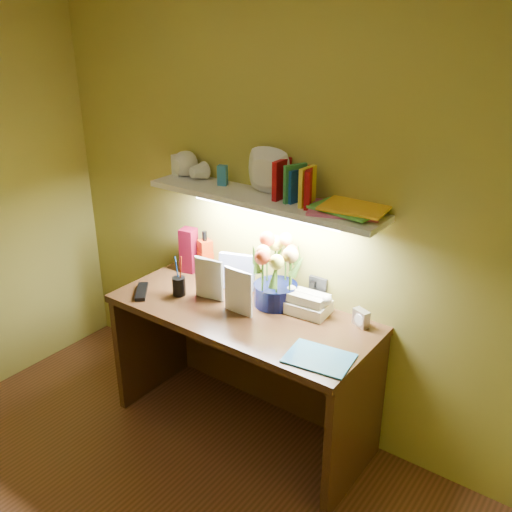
{
  "coord_description": "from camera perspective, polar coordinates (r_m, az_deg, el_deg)",
  "views": [
    {
      "loc": [
        1.57,
        -0.83,
        2.17
      ],
      "look_at": [
        -0.02,
        1.35,
        1.0
      ],
      "focal_mm": 40.0,
      "sensor_mm": 36.0,
      "label": 1
    }
  ],
  "objects": [
    {
      "name": "desk",
      "position": [
        3.13,
        -1.42,
        -11.5
      ],
      "size": [
        1.4,
        0.6,
        0.75
      ],
      "primitive_type": "cube",
      "color": "#3D2010",
      "rests_on": "ground"
    },
    {
      "name": "flower_bouquet",
      "position": [
        2.91,
        2.0,
        -1.32
      ],
      "size": [
        0.32,
        0.32,
        0.4
      ],
      "primitive_type": null,
      "rotation": [
        0.0,
        0.0,
        0.33
      ],
      "color": "black",
      "rests_on": "desk"
    },
    {
      "name": "telephone",
      "position": [
        2.89,
        5.28,
        -4.56
      ],
      "size": [
        0.22,
        0.17,
        0.13
      ],
      "primitive_type": null,
      "rotation": [
        0.0,
        0.0,
        0.08
      ],
      "color": "#F4EFCA",
      "rests_on": "desk"
    },
    {
      "name": "desk_clock",
      "position": [
        2.82,
        10.47,
        -6.11
      ],
      "size": [
        0.09,
        0.07,
        0.08
      ],
      "primitive_type": "cube",
      "rotation": [
        0.0,
        0.0,
        -0.37
      ],
      "color": "silver",
      "rests_on": "desk"
    },
    {
      "name": "whisky_bottle",
      "position": [
        3.3,
        -5.1,
        0.37
      ],
      "size": [
        0.09,
        0.09,
        0.26
      ],
      "primitive_type": null,
      "rotation": [
        0.0,
        0.0,
        -0.41
      ],
      "color": "#A72D09",
      "rests_on": "desk"
    },
    {
      "name": "whisky_box",
      "position": [
        3.33,
        -6.73,
        0.58
      ],
      "size": [
        0.1,
        0.1,
        0.26
      ],
      "primitive_type": "cube",
      "rotation": [
        0.0,
        0.0,
        0.22
      ],
      "color": "#540616",
      "rests_on": "desk"
    },
    {
      "name": "pen_cup",
      "position": [
        3.08,
        -7.74,
        -2.41
      ],
      "size": [
        0.07,
        0.07,
        0.17
      ],
      "primitive_type": "cylinder",
      "rotation": [
        0.0,
        0.0,
        -0.04
      ],
      "color": "black",
      "rests_on": "desk"
    },
    {
      "name": "art_card",
      "position": [
        3.11,
        -1.93,
        -1.59
      ],
      "size": [
        0.2,
        0.1,
        0.2
      ],
      "primitive_type": null,
      "rotation": [
        0.0,
        0.0,
        0.33
      ],
      "color": "white",
      "rests_on": "desk"
    },
    {
      "name": "tv_remote",
      "position": [
        3.16,
        -11.36,
        -3.51
      ],
      "size": [
        0.17,
        0.18,
        0.02
      ],
      "primitive_type": "cube",
      "rotation": [
        0.0,
        0.0,
        0.71
      ],
      "color": "black",
      "rests_on": "desk"
    },
    {
      "name": "blue_folder",
      "position": [
        2.57,
        6.33,
        -10.12
      ],
      "size": [
        0.31,
        0.25,
        0.01
      ],
      "primitive_type": "cube",
      "rotation": [
        0.0,
        0.0,
        0.13
      ],
      "color": "#3188BE",
      "rests_on": "desk"
    },
    {
      "name": "desk_book_a",
      "position": [
        3.05,
        -6.1,
        -1.96
      ],
      "size": [
        0.17,
        0.04,
        0.23
      ],
      "primitive_type": "imported",
      "rotation": [
        0.0,
        0.0,
        0.1
      ],
      "color": "beige",
      "rests_on": "desk"
    },
    {
      "name": "desk_book_b",
      "position": [
        2.91,
        -3.15,
        -3.09
      ],
      "size": [
        0.18,
        0.03,
        0.24
      ],
      "primitive_type": "imported",
      "rotation": [
        0.0,
        0.0,
        -0.05
      ],
      "color": "white",
      "rests_on": "desk"
    },
    {
      "name": "wall_shelf",
      "position": [
        2.84,
        0.58,
        6.4
      ],
      "size": [
        1.3,
        0.34,
        0.22
      ],
      "color": "white",
      "rests_on": "ground"
    }
  ]
}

